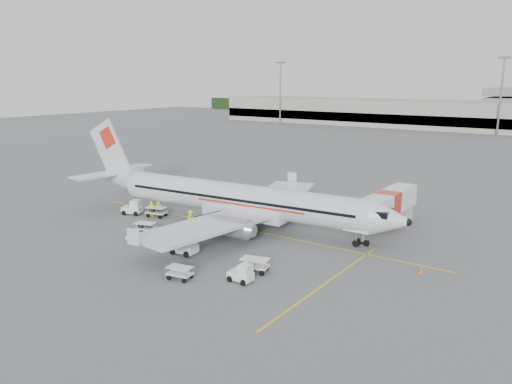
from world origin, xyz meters
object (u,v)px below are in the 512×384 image
jet_bridge (386,212)px  tug_fore (241,273)px  aircraft (239,179)px  tug_aft (132,207)px  tug_mid (184,244)px  belt_loader (207,215)px

jet_bridge → tug_fore: size_ratio=8.14×
aircraft → tug_fore: 16.02m
tug_aft → jet_bridge: bearing=0.1°
jet_bridge → tug_aft: bearing=-157.4°
jet_bridge → tug_mid: size_ratio=6.63×
aircraft → jet_bridge: 16.20m
belt_loader → tug_aft: belt_loader is taller
belt_loader → jet_bridge: bearing=46.2°
belt_loader → aircraft: bearing=56.2°
aircraft → jet_bridge: (13.81, 7.79, -3.33)m
tug_mid → tug_fore: bearing=-18.1°
belt_loader → tug_aft: (-11.20, -0.84, -0.54)m
aircraft → jet_bridge: bearing=24.8°
tug_aft → belt_loader: bearing=-17.2°
jet_bridge → belt_loader: 19.34m
belt_loader → tug_mid: 8.49m
belt_loader → tug_mid: (3.66, -7.65, -0.48)m
aircraft → jet_bridge: aircraft is taller
aircraft → tug_aft: 14.93m
tug_aft → aircraft: bearing=-8.6°
aircraft → tug_mid: (1.02, -9.99, -4.52)m
tug_aft → tug_mid: bearing=-46.1°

